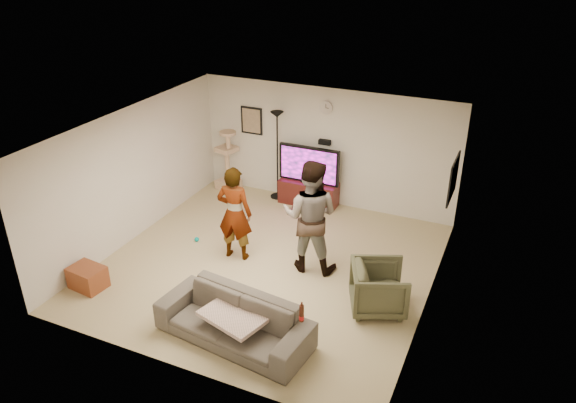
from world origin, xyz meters
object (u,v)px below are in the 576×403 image
at_px(tv_stand, 309,193).
at_px(cat_tree, 227,160).
at_px(tv, 309,165).
at_px(beer_bottle, 302,313).
at_px(floor_lamp, 277,156).
at_px(sofa, 234,320).
at_px(person_right, 310,216).
at_px(armchair, 379,288).
at_px(side_table, 88,277).
at_px(person_left, 235,214).

xyz_separation_m(tv_stand, cat_tree, (-1.96, -0.00, 0.44)).
bearing_deg(tv_stand, tv, 180.00).
distance_m(tv, beer_bottle, 4.76).
distance_m(tv, floor_lamp, 0.75).
bearing_deg(sofa, beer_bottle, 6.98).
bearing_deg(person_right, armchair, 147.80).
bearing_deg(person_right, sofa, 75.66).
height_order(cat_tree, side_table, cat_tree).
bearing_deg(beer_bottle, floor_lamp, 118.66).
bearing_deg(tv, beer_bottle, -68.99).
relative_size(sofa, beer_bottle, 9.01).
bearing_deg(side_table, floor_lamp, 72.28).
bearing_deg(floor_lamp, person_left, -81.80).
relative_size(tv_stand, cat_tree, 0.90).
distance_m(beer_bottle, side_table, 3.89).
height_order(tv_stand, sofa, sofa).
relative_size(tv, beer_bottle, 5.26).
bearing_deg(cat_tree, sofa, -59.34).
bearing_deg(tv, tv_stand, 0.00).
distance_m(person_right, armchair, 1.67).
xyz_separation_m(tv, cat_tree, (-1.96, -0.00, -0.21)).
bearing_deg(sofa, person_left, 125.20).
bearing_deg(side_table, person_right, 33.55).
height_order(tv_stand, beer_bottle, beer_bottle).
bearing_deg(person_left, side_table, 39.85).
relative_size(tv, side_table, 2.35).
xyz_separation_m(person_left, sofa, (1.05, -1.96, -0.54)).
distance_m(tv_stand, person_left, 2.58).
bearing_deg(floor_lamp, tv, -3.44).
distance_m(tv_stand, beer_bottle, 4.79).
bearing_deg(tv_stand, sofa, -81.42).
relative_size(person_left, side_table, 3.10).
height_order(tv, beer_bottle, tv).
bearing_deg(cat_tree, beer_bottle, -50.43).
bearing_deg(tv_stand, person_left, -98.79).
distance_m(tv_stand, sofa, 4.50).
distance_m(tv, armchair, 3.79).
xyz_separation_m(tv, floor_lamp, (-0.75, 0.04, 0.06)).
height_order(tv_stand, person_left, person_left).
bearing_deg(armchair, person_right, 42.33).
bearing_deg(side_table, sofa, -2.76).
xyz_separation_m(cat_tree, armchair, (4.31, -2.92, -0.32)).
height_order(sofa, beer_bottle, beer_bottle).
xyz_separation_m(person_left, beer_bottle, (2.09, -1.96, -0.08)).
distance_m(floor_lamp, armchair, 4.33).
height_order(armchair, side_table, armchair).
relative_size(floor_lamp, sofa, 0.86).
height_order(tv, person_left, person_left).
distance_m(armchair, side_table, 4.70).
relative_size(floor_lamp, person_right, 0.97).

